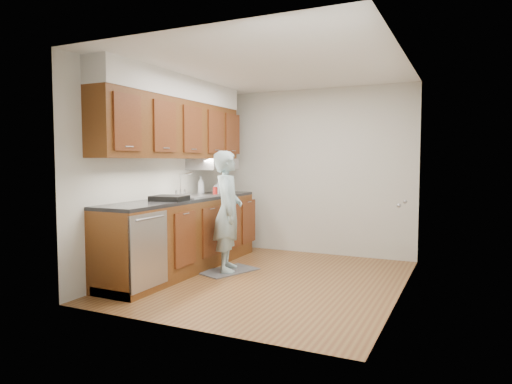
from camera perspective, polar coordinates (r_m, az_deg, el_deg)
floor at (r=5.54m, az=1.68°, el=-10.92°), size 3.50×3.50×0.00m
ceiling at (r=5.46m, az=1.74°, el=15.34°), size 3.50×3.50×0.00m
wall_left at (r=6.11m, az=-11.31°, el=2.27°), size 0.02×3.50×2.50m
wall_right at (r=4.95m, az=17.84°, el=1.77°), size 0.02×3.50×2.50m
wall_back at (r=7.00m, az=7.43°, el=2.52°), size 3.00×0.02×2.50m
counter at (r=6.01m, az=-8.91°, el=-5.03°), size 0.64×2.80×1.30m
upper_cabinets at (r=6.07m, az=-9.85°, el=8.88°), size 0.47×2.80×1.21m
closet_door at (r=5.27m, az=18.08°, el=-0.57°), size 0.02×1.22×2.05m
floor_mat at (r=5.96m, az=-3.51°, el=-9.80°), size 0.67×0.85×0.01m
person at (r=5.81m, az=-3.55°, el=-1.39°), size 0.62×0.73×1.73m
soap_bottle_a at (r=6.60m, az=-6.90°, el=0.87°), size 0.11×0.11×0.26m
soap_bottle_b at (r=6.66m, az=-4.78°, el=0.62°), size 0.09×0.09×0.19m
soda_can at (r=6.32m, az=-5.11°, el=0.10°), size 0.07×0.07×0.12m
dish_rack at (r=5.57m, az=-10.78°, el=-0.76°), size 0.43×0.38×0.06m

